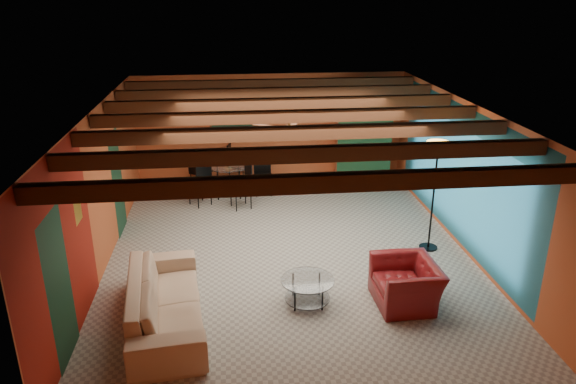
{
  "coord_description": "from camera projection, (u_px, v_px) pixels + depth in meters",
  "views": [
    {
      "loc": [
        -1.0,
        -8.82,
        4.6
      ],
      "look_at": [
        0.0,
        0.2,
        1.15
      ],
      "focal_mm": 33.67,
      "sensor_mm": 36.0,
      "label": 1
    }
  ],
  "objects": [
    {
      "name": "armoire",
      "position": [
        361.0,
        140.0,
        13.21
      ],
      "size": [
        1.33,
        0.8,
        2.18
      ],
      "primitive_type": "cube",
      "rotation": [
        0.0,
        0.0,
        -0.16
      ],
      "color": "brown",
      "rests_on": "ground"
    },
    {
      "name": "coffee_table",
      "position": [
        307.0,
        291.0,
        8.32
      ],
      "size": [
        0.87,
        0.87,
        0.43
      ],
      "primitive_type": null,
      "rotation": [
        0.0,
        0.0,
        -0.05
      ],
      "color": "white",
      "rests_on": "ground"
    },
    {
      "name": "ceiling_fan",
      "position": [
        289.0,
        129.0,
        9.09
      ],
      "size": [
        1.5,
        1.5,
        0.44
      ],
      "primitive_type": null,
      "color": "#472614",
      "rests_on": "ceiling"
    },
    {
      "name": "armchair",
      "position": [
        406.0,
        283.0,
        8.29
      ],
      "size": [
        0.94,
        1.07,
        0.68
      ],
      "primitive_type": "imported",
      "rotation": [
        0.0,
        0.0,
        -1.54
      ],
      "color": "maroon",
      "rests_on": "ground"
    },
    {
      "name": "floor_lamp",
      "position": [
        433.0,
        197.0,
        9.8
      ],
      "size": [
        0.52,
        0.52,
        2.08
      ],
      "primitive_type": null,
      "rotation": [
        0.0,
        0.0,
        -0.27
      ],
      "color": "black",
      "rests_on": "ground"
    },
    {
      "name": "sofa",
      "position": [
        165.0,
        301.0,
        7.75
      ],
      "size": [
        1.29,
        2.67,
        0.75
      ],
      "primitive_type": "imported",
      "rotation": [
        0.0,
        0.0,
        1.68
      ],
      "color": "tan",
      "rests_on": "ground"
    },
    {
      "name": "dining_table",
      "position": [
        228.0,
        174.0,
        12.54
      ],
      "size": [
        2.05,
        2.05,
        1.06
      ],
      "primitive_type": null,
      "rotation": [
        0.0,
        0.0,
        0.01
      ],
      "color": "white",
      "rests_on": "ground"
    },
    {
      "name": "vase",
      "position": [
        227.0,
        149.0,
        12.32
      ],
      "size": [
        0.19,
        0.19,
        0.18
      ],
      "primitive_type": "imported",
      "rotation": [
        0.0,
        0.0,
        -0.07
      ],
      "color": "orange",
      "rests_on": "dining_table"
    },
    {
      "name": "potted_plant",
      "position": [
        364.0,
        86.0,
        12.73
      ],
      "size": [
        0.51,
        0.47,
        0.49
      ],
      "primitive_type": "imported",
      "rotation": [
        0.0,
        0.0,
        0.21
      ],
      "color": "#26661E",
      "rests_on": "armoire"
    },
    {
      "name": "painting",
      "position": [
        233.0,
        119.0,
        12.93
      ],
      "size": [
        1.05,
        0.03,
        0.65
      ],
      "primitive_type": "cube",
      "color": "black",
      "rests_on": "wall_back"
    },
    {
      "name": "room",
      "position": [
        289.0,
        128.0,
        9.2
      ],
      "size": [
        6.52,
        8.01,
        2.71
      ],
      "color": "gray",
      "rests_on": "ground"
    }
  ]
}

